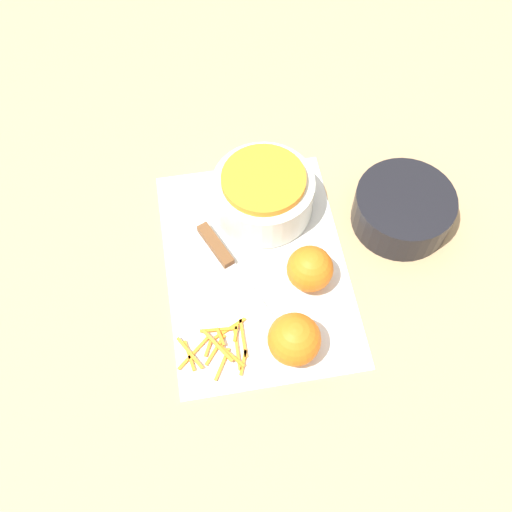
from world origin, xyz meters
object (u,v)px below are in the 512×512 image
at_px(bowl_dark, 403,209).
at_px(orange_left, 310,269).
at_px(bowl_speckled, 263,193).
at_px(orange_right, 294,339).
at_px(knife, 224,257).

bearing_deg(bowl_dark, orange_left, -63.34).
relative_size(bowl_speckled, orange_right, 2.14).
xyz_separation_m(knife, orange_left, (0.07, 0.14, 0.03)).
bearing_deg(orange_left, orange_right, -23.11).
height_order(bowl_speckled, knife, bowl_speckled).
distance_m(bowl_dark, knife, 0.33).
distance_m(knife, orange_right, 0.21).
xyz_separation_m(bowl_dark, orange_left, (0.10, -0.19, 0.01)).
height_order(orange_left, orange_right, orange_right).
relative_size(bowl_speckled, orange_left, 2.30).
bearing_deg(bowl_dark, knife, -84.79).
bearing_deg(knife, bowl_dark, 71.50).
xyz_separation_m(bowl_dark, orange_right, (0.21, -0.24, 0.01)).
distance_m(bowl_dark, orange_right, 0.32).
relative_size(bowl_speckled, knife, 0.81).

